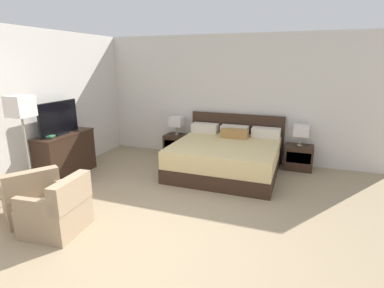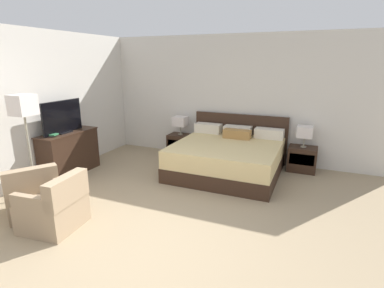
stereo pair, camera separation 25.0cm
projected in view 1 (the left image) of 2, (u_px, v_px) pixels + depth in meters
The scene contains 15 objects.
ground_plane at pixel (139, 252), 3.53m from camera, with size 11.71×11.71×0.00m, color #998466.
wall_back at pixel (225, 98), 6.72m from camera, with size 6.84×0.06×2.74m, color beige.
wall_left at pixel (47, 105), 5.61m from camera, with size 0.06×5.70×2.74m, color beige.
bed at pixel (226, 156), 5.99m from camera, with size 2.08×1.96×1.04m.
nightstand_left at pixel (177, 145), 7.10m from camera, with size 0.55×0.42×0.50m.
nightstand_right at pixel (299, 157), 6.18m from camera, with size 0.55×0.42×0.50m.
table_lamp_left at pixel (177, 122), 6.95m from camera, with size 0.30×0.30×0.43m.
table_lamp_right at pixel (301, 131), 6.03m from camera, with size 0.30×0.30×0.43m.
dresser at pixel (66, 154), 5.79m from camera, with size 0.46×1.22×0.84m.
tv at pixel (59, 119), 5.53m from camera, with size 0.18×0.92×0.62m.
book_red_cover at pixel (47, 137), 5.34m from camera, with size 0.19×0.16×0.02m, color #383333.
book_blue_cover at pixel (47, 136), 5.33m from camera, with size 0.23×0.14×0.02m, color #2D7042.
armchair_by_window at pixel (32, 198), 4.26m from camera, with size 0.94×0.94×0.76m.
armchair_companion at pixel (58, 211), 3.89m from camera, with size 0.76×0.75×0.76m.
floor_lamp at pixel (21, 114), 4.49m from camera, with size 0.32×0.32×1.68m.
Camera 1 is at (1.65, -2.65, 2.17)m, focal length 28.00 mm.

